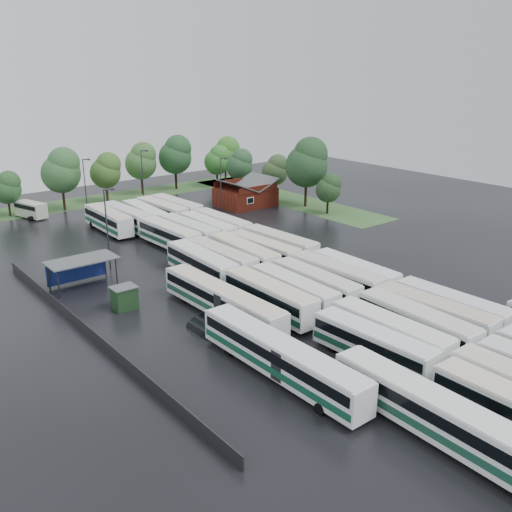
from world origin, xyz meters
TOP-DOWN VIEW (x-y plane):
  - ground at (0.00, 0.00)m, footprint 160.00×160.00m
  - brick_building at (24.00, 42.77)m, footprint 10.07×8.60m
  - wash_shed at (-17.20, 22.02)m, footprint 8.20×4.20m
  - utility_hut at (-16.20, 12.60)m, footprint 2.70×2.20m
  - grass_strip_north at (2.00, 64.80)m, footprint 80.00×10.00m
  - grass_strip_east at (34.00, 42.80)m, footprint 10.00×50.00m
  - west_fence at (-22.20, 8.00)m, footprint 0.10×50.00m
  - bus_r1c0 at (-4.26, -12.74)m, footprint 3.14×12.45m
  - bus_r1c1 at (-1.36, -12.32)m, footprint 2.79×12.70m
  - bus_r1c2 at (2.20, -12.62)m, footprint 3.30×13.15m
  - bus_r1c3 at (5.32, -12.36)m, footprint 3.36×12.98m
  - bus_r1c4 at (8.34, -12.43)m, footprint 2.99×12.63m
  - bus_r2c0 at (-4.53, 1.43)m, footprint 2.90×13.03m
  - bus_r2c1 at (-1.29, 1.26)m, footprint 2.95×12.55m
  - bus_r2c2 at (1.99, 1.18)m, footprint 2.88×12.57m
  - bus_r2c3 at (5.37, 1.14)m, footprint 3.27×13.16m
  - bus_r2c4 at (8.26, 0.87)m, footprint 2.90×12.50m
  - bus_r3c0 at (-4.44, 14.86)m, footprint 3.27×13.16m
  - bus_r3c1 at (-1.37, 15.10)m, footprint 2.77×12.69m
  - bus_r3c2 at (1.90, 14.64)m, footprint 3.37×13.13m
  - bus_r3c3 at (5.27, 14.59)m, footprint 3.21×12.47m
  - bus_r3c4 at (8.53, 14.97)m, footprint 3.38×12.96m
  - bus_r4c1 at (-1.07, 28.61)m, footprint 3.13×13.01m
  - bus_r4c2 at (2.07, 28.40)m, footprint 3.13×13.01m
  - bus_r4c3 at (5.29, 28.06)m, footprint 2.80×12.55m
  - bus_r4c4 at (8.28, 28.54)m, footprint 2.70×12.53m
  - bus_r5c0 at (-4.35, 42.23)m, footprint 2.95×13.00m
  - bus_r5c1 at (-1.30, 42.32)m, footprint 3.25×12.89m
  - bus_r5c2 at (1.94, 41.85)m, footprint 3.22×12.47m
  - bus_r5c3 at (5.40, 42.21)m, footprint 3.22×12.77m
  - bus_r5c4 at (8.34, 42.33)m, footprint 3.28×12.81m
  - artic_bus_west_a at (-9.13, -23.37)m, footprint 3.22×19.22m
  - artic_bus_west_b at (-9.05, 3.92)m, footprint 2.95×18.67m
  - artic_bus_west_c at (-12.34, -9.34)m, footprint 2.81×19.09m
  - minibus at (-11.20, 59.21)m, footprint 4.13×6.85m
  - tree_north_1 at (-13.72, 62.49)m, footprint 4.95×4.95m
  - tree_north_2 at (-4.40, 60.65)m, footprint 7.08×7.08m
  - tree_north_3 at (4.73, 61.95)m, footprint 5.93×5.92m
  - tree_north_4 at (13.75, 64.54)m, footprint 6.49×6.49m
  - tree_north_5 at (21.80, 64.25)m, footprint 7.03×7.03m
  - tree_north_6 at (33.67, 62.39)m, footprint 6.42×6.42m
  - tree_east_0 at (31.96, 28.43)m, footprint 4.51×4.51m
  - tree_east_1 at (32.77, 35.00)m, footprint 7.95×7.95m
  - tree_east_2 at (33.30, 44.78)m, footprint 5.27×5.27m
  - tree_east_3 at (30.87, 53.47)m, footprint 5.51×5.51m
  - tree_east_4 at (30.40, 61.05)m, footprint 5.52×5.52m
  - lamp_post_ne at (16.78, 40.46)m, footprint 1.56×0.30m
  - lamp_post_nw at (-11.75, 25.61)m, footprint 1.67×0.32m
  - lamp_post_back_w at (-2.01, 56.10)m, footprint 1.52×0.30m
  - lamp_post_back_e at (8.60, 54.34)m, footprint 1.64×0.32m
  - puddle_0 at (-4.45, -19.24)m, footprint 3.99×3.99m
  - puddle_2 at (-10.39, 2.36)m, footprint 7.28×7.28m
  - puddle_3 at (5.40, -3.51)m, footprint 3.49×3.49m

SIDE VIEW (x-z plane):
  - ground at x=0.00m, z-range 0.00..0.00m
  - puddle_0 at x=-4.45m, z-range 0.00..0.01m
  - puddle_2 at x=-10.39m, z-range 0.00..0.01m
  - puddle_3 at x=5.40m, z-range 0.00..0.01m
  - grass_strip_north at x=2.00m, z-range 0.00..0.01m
  - grass_strip_east at x=34.00m, z-range 0.00..0.01m
  - west_fence at x=-22.20m, z-range 0.00..1.20m
  - utility_hut at x=-16.20m, z-range 0.01..2.63m
  - minibus at x=-11.20m, z-range 0.15..2.97m
  - brick_building at x=24.00m, z-range -0.83..4.56m
  - bus_r5c2 at x=1.94m, z-range 0.17..3.61m
  - bus_r1c0 at x=-4.26m, z-range 0.17..3.61m
  - bus_r3c3 at x=5.27m, z-range 0.17..3.61m
  - bus_r2c4 at x=8.26m, z-range 0.17..3.64m
  - bus_r2c1 at x=-1.29m, z-range 0.17..3.65m
  - artic_bus_west_b at x=-9.05m, z-range 0.19..3.65m
  - bus_r4c3 at x=5.29m, z-range 0.17..3.66m
  - bus_r2c2 at x=1.99m, z-range 0.17..3.66m
  - bus_r4c4 at x=8.28m, z-range 0.17..3.66m
  - bus_r1c4 at x=8.34m, z-range 0.17..3.67m
  - bus_r5c3 at x=5.40m, z-range 0.18..3.70m
  - bus_r3c1 at x=-1.37m, z-range 0.18..3.70m
  - bus_r1c1 at x=-1.36m, z-range 0.18..3.71m
  - bus_r5c4 at x=8.34m, z-range 0.18..3.71m
  - bus_r5c1 at x=-1.30m, z-range 0.18..3.74m
  - artic_bus_west_c at x=-12.34m, z-range 0.19..3.73m
  - bus_r3c4 at x=8.53m, z-range 0.18..3.75m
  - bus_r1c3 at x=5.32m, z-range 0.18..3.76m
  - artic_bus_west_a at x=-9.13m, z-range 0.19..3.75m
  - bus_r4c1 at x=-1.07m, z-range 0.18..3.78m
  - bus_r4c2 at x=2.07m, z-range 0.18..3.78m
  - bus_r5c0 at x=-4.35m, z-range 0.18..3.79m
  - bus_r2c0 at x=-4.53m, z-range 0.18..3.80m
  - bus_r3c2 at x=1.90m, z-range 0.18..3.80m
  - bus_r1c2 at x=2.20m, z-range 0.18..3.81m
  - bus_r3c0 at x=-4.44m, z-range 0.18..3.82m
  - bus_r2c3 at x=5.37m, z-range 0.18..3.82m
  - wash_shed at x=-17.20m, z-range 1.20..4.78m
  - tree_east_0 at x=31.96m, z-range 1.07..8.53m
  - tree_north_1 at x=-13.72m, z-range 1.17..9.36m
  - tree_east_2 at x=33.30m, z-range 1.25..9.97m
  - lamp_post_back_w at x=-2.01m, z-range 0.79..10.65m
  - tree_east_3 at x=30.87m, z-range 1.31..10.44m
  - lamp_post_ne at x=16.78m, z-range 0.82..10.94m
  - tree_east_4 at x=30.40m, z-range 1.31..10.46m
  - lamp_post_back_e at x=8.60m, z-range 0.86..11.51m
  - lamp_post_nw at x=-11.75m, z-range 0.87..11.69m
  - tree_north_3 at x=4.73m, z-range 1.40..11.21m
  - tree_north_6 at x=33.67m, z-range 1.52..12.16m
  - tree_north_4 at x=13.75m, z-range 1.54..12.30m
  - tree_north_5 at x=21.80m, z-range 1.67..13.31m
  - tree_north_2 at x=-4.40m, z-range 1.68..13.40m
  - tree_east_1 at x=32.77m, z-range 1.89..15.05m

